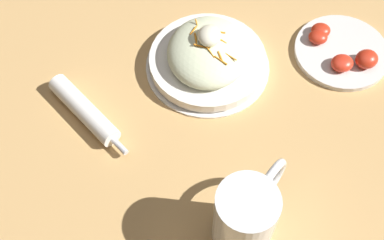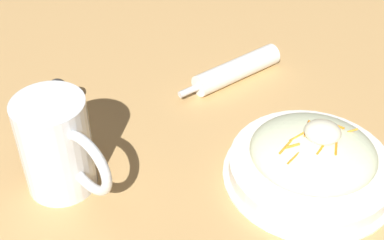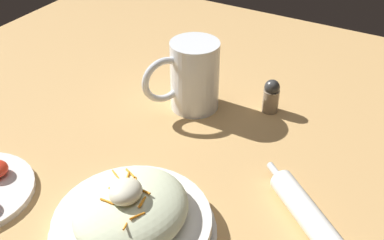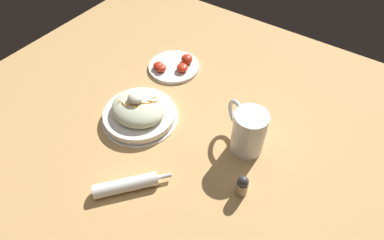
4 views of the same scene
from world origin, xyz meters
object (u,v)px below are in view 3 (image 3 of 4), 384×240
Objects in this scene: beer_mug at (193,79)px; salt_shaker at (271,96)px; salad_plate at (132,217)px; napkin_roll at (308,215)px.

beer_mug is 0.15m from salt_shaker.
beer_mug is 2.13× the size of salt_shaker.
salad_plate is 0.33m from beer_mug.
salt_shaker reaches higher than napkin_roll.
beer_mug is 0.85× the size of napkin_roll.
beer_mug is at bearing 14.94° from salad_plate.
napkin_roll is 2.49× the size of salt_shaker.
beer_mug is (0.32, 0.08, 0.03)m from salad_plate.
salad_plate is 1.41× the size of napkin_roll.
beer_mug reaches higher than napkin_roll.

